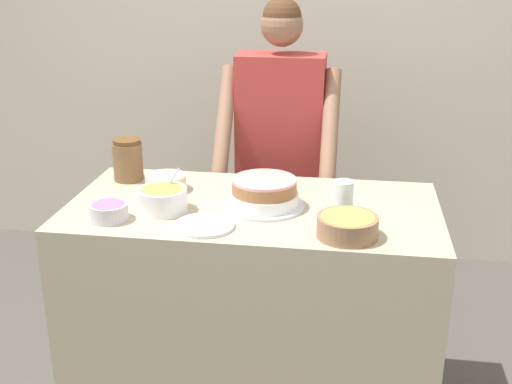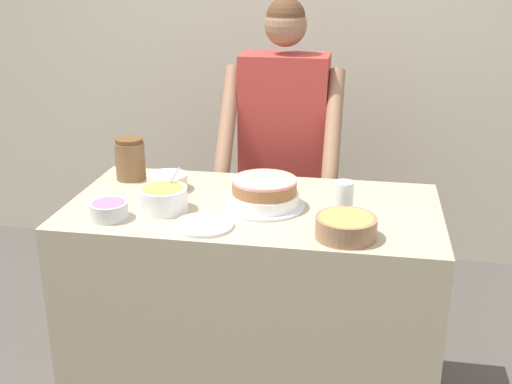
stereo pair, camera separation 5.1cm
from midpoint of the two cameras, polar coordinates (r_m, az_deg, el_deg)
name	(u,v)px [view 1 (the left image)]	position (r m, az deg, el deg)	size (l,w,h in m)	color
wall_back	(294,44)	(3.83, 3.01, 13.04)	(10.00, 0.05, 2.60)	beige
counter	(253,308)	(2.63, -0.84, -10.27)	(1.41, 0.72, 0.89)	tan
person_baker	(280,138)	(3.08, 1.68, 4.79)	(0.56, 0.46, 1.61)	#2D2D38
cake	(264,194)	(2.40, 0.13, -0.16)	(0.31, 0.31, 0.11)	silver
frosting_bowl_white	(166,182)	(2.60, -8.58, 0.90)	(0.16, 0.16, 0.07)	beige
frosting_bowl_olive	(163,199)	(2.39, -8.87, -0.60)	(0.18, 0.18, 0.15)	white
frosting_bowl_purple	(109,211)	(2.35, -13.55, -1.65)	(0.14, 0.14, 0.06)	silver
frosting_bowl_yellow	(347,226)	(2.17, 7.47, -2.98)	(0.21, 0.21, 0.07)	#936B4C
drinking_glass	(343,198)	(2.35, 7.17, -0.49)	(0.07, 0.07, 0.13)	silver
ceramic_plate	(204,226)	(2.25, -5.26, -2.99)	(0.21, 0.21, 0.01)	silver
stoneware_jar	(128,160)	(2.74, -11.85, 2.80)	(0.12, 0.12, 0.18)	brown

